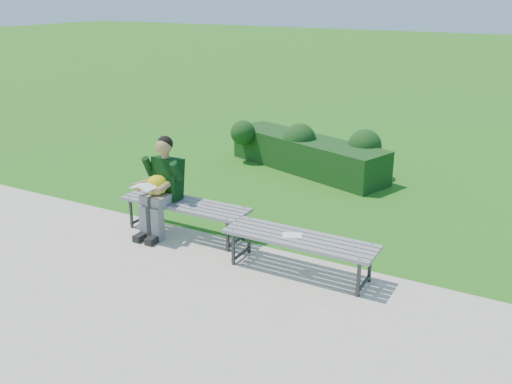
{
  "coord_description": "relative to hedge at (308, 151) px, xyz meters",
  "views": [
    {
      "loc": [
        3.71,
        -5.89,
        3.15
      ],
      "look_at": [
        0.52,
        -0.1,
        0.78
      ],
      "focal_mm": 40.0,
      "sensor_mm": 36.0,
      "label": 1
    }
  ],
  "objects": [
    {
      "name": "ground",
      "position": [
        0.28,
        -3.31,
        -0.37
      ],
      "size": [
        80.0,
        80.0,
        0.0
      ],
      "color": "#25791F",
      "rests_on": "ground"
    },
    {
      "name": "bench_right",
      "position": [
        1.56,
        -3.75,
        0.05
      ],
      "size": [
        1.8,
        0.5,
        0.46
      ],
      "color": "gray",
      "rests_on": "walkway"
    },
    {
      "name": "hedge",
      "position": [
        0.0,
        0.0,
        0.0
      ],
      "size": [
        3.26,
        1.77,
        0.87
      ],
      "color": "#0F3E10",
      "rests_on": "ground"
    },
    {
      "name": "seated_boy",
      "position": [
        -0.55,
        -3.57,
        0.35
      ],
      "size": [
        0.56,
        0.76,
        1.31
      ],
      "color": "gray",
      "rests_on": "walkway"
    },
    {
      "name": "bench_left",
      "position": [
        -0.25,
        -3.47,
        0.05
      ],
      "size": [
        1.8,
        0.5,
        0.46
      ],
      "color": "gray",
      "rests_on": "walkway"
    },
    {
      "name": "walkway",
      "position": [
        0.28,
        -5.06,
        -0.36
      ],
      "size": [
        30.0,
        3.5,
        0.02
      ],
      "color": "beige",
      "rests_on": "ground"
    },
    {
      "name": "paper_sheet",
      "position": [
        1.46,
        -3.75,
        0.1
      ],
      "size": [
        0.26,
        0.23,
        0.01
      ],
      "color": "white",
      "rests_on": "bench_right"
    }
  ]
}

